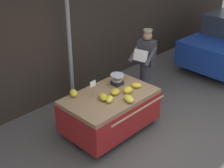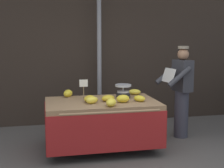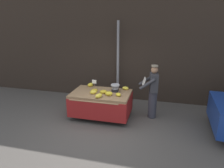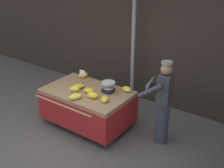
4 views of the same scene
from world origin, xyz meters
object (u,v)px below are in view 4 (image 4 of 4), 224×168
banana_bunch_0 (79,86)px  banana_bunch_6 (127,89)px  vendor_person (163,103)px  banana_bunch_4 (93,95)px  street_pole (133,46)px  banana_bunch_5 (76,96)px  banana_bunch_2 (105,99)px  price_sign (82,74)px  banana_bunch_1 (74,89)px  weighing_scale (108,87)px  banana_bunch_7 (89,90)px  banana_bunch_3 (83,75)px  banana_cart (87,99)px

banana_bunch_0 → banana_bunch_6: (0.90, 0.49, -0.00)m
banana_bunch_0 → vendor_person: 1.83m
banana_bunch_4 → banana_bunch_0: bearing=162.1°
street_pole → banana_bunch_5: 1.98m
banana_bunch_2 → vendor_person: vendor_person is taller
banana_bunch_4 → banana_bunch_6: banana_bunch_4 is taller
street_pole → price_sign: bearing=-111.0°
price_sign → banana_bunch_1: 0.42m
weighing_scale → price_sign: price_sign is taller
banana_bunch_6 → banana_bunch_7: (-0.60, -0.52, 0.00)m
street_pole → weighing_scale: size_ratio=10.63×
banana_bunch_0 → banana_bunch_6: 1.03m
banana_bunch_2 → banana_bunch_6: size_ratio=0.95×
banana_bunch_3 → banana_bunch_4: (0.83, -0.68, -0.00)m
banana_bunch_1 → banana_bunch_4: banana_bunch_4 is taller
banana_bunch_0 → banana_bunch_5: 0.49m
banana_bunch_0 → vendor_person: (1.78, 0.40, -0.01)m
banana_bunch_1 → banana_bunch_2: bearing=0.7°
banana_bunch_1 → banana_bunch_4: (0.50, -0.02, 0.01)m
weighing_scale → banana_bunch_4: size_ratio=1.26×
banana_bunch_6 → vendor_person: (0.88, -0.09, -0.01)m
price_sign → banana_bunch_0: size_ratio=1.33×
street_pole → banana_bunch_7: 1.63m
banana_bunch_7 → banana_bunch_1: bearing=-156.4°
banana_cart → banana_bunch_5: bearing=-80.9°
price_sign → banana_bunch_1: bearing=-76.7°
street_pole → weighing_scale: bearing=-80.9°
price_sign → banana_bunch_1: (0.09, -0.36, -0.19)m
banana_bunch_0 → price_sign: bearing=107.6°
banana_bunch_1 → banana_bunch_3: (-0.33, 0.66, 0.01)m
banana_bunch_6 → vendor_person: bearing=-6.0°
weighing_scale → banana_bunch_0: size_ratio=1.09×
banana_cart → banana_bunch_6: banana_bunch_6 is taller
banana_bunch_1 → banana_bunch_4: 0.50m
banana_bunch_7 → street_pole: bearing=85.6°
banana_bunch_1 → banana_bunch_7: (0.29, 0.12, -0.00)m
banana_bunch_6 → banana_bunch_7: bearing=-139.2°
banana_bunch_0 → banana_bunch_4: bearing=-17.9°
price_sign → banana_bunch_7: price_sign is taller
banana_bunch_7 → vendor_person: 1.54m
street_pole → banana_bunch_1: size_ratio=13.81×
price_sign → banana_bunch_3: bearing=128.9°
weighing_scale → banana_bunch_3: 0.97m
weighing_scale → vendor_person: bearing=8.4°
weighing_scale → banana_bunch_0: bearing=-160.2°
weighing_scale → price_sign: (-0.69, -0.02, 0.13)m
banana_bunch_3 → banana_bunch_5: 1.08m
banana_bunch_6 → banana_bunch_3: bearing=179.1°
banana_bunch_6 → vendor_person: vendor_person is taller
price_sign → vendor_person: (1.85, 0.19, -0.20)m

